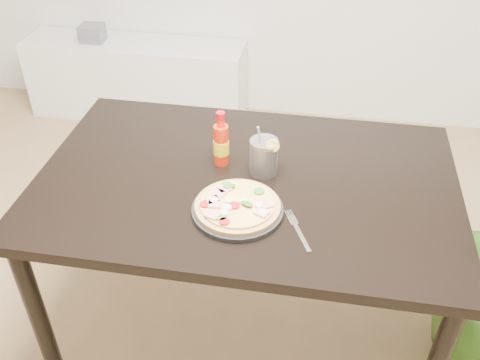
% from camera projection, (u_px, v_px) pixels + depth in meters
% --- Properties ---
extents(dining_table, '(1.40, 0.90, 0.75)m').
position_uv_depth(dining_table, '(246.00, 197.00, 1.83)').
color(dining_table, black).
rests_on(dining_table, ground).
extents(plate, '(0.28, 0.28, 0.02)m').
position_uv_depth(plate, '(238.00, 210.00, 1.64)').
color(plate, black).
rests_on(plate, dining_table).
extents(pizza, '(0.26, 0.26, 0.03)m').
position_uv_depth(pizza, '(237.00, 205.00, 1.63)').
color(pizza, tan).
rests_on(pizza, plate).
extents(hot_sauce_bottle, '(0.06, 0.06, 0.20)m').
position_uv_depth(hot_sauce_bottle, '(221.00, 144.00, 1.81)').
color(hot_sauce_bottle, red).
rests_on(hot_sauce_bottle, dining_table).
extents(cola_cup, '(0.10, 0.09, 0.18)m').
position_uv_depth(cola_cup, '(264.00, 157.00, 1.78)').
color(cola_cup, black).
rests_on(cola_cup, dining_table).
extents(fork, '(0.09, 0.18, 0.00)m').
position_uv_depth(fork, '(297.00, 229.00, 1.58)').
color(fork, silver).
rests_on(fork, dining_table).
extents(media_console, '(1.40, 0.34, 0.50)m').
position_uv_depth(media_console, '(137.00, 79.00, 3.49)').
color(media_console, white).
rests_on(media_console, ground).
extents(cd_stack, '(0.14, 0.12, 0.10)m').
position_uv_depth(cd_stack, '(92.00, 33.00, 3.33)').
color(cd_stack, slate).
rests_on(cd_stack, media_console).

